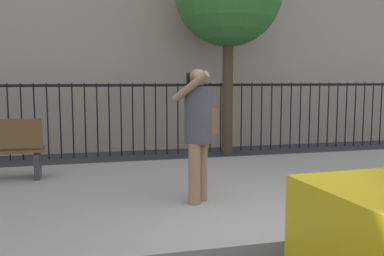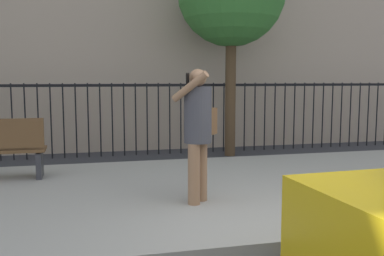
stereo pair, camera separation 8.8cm
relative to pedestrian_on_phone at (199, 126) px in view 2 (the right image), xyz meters
name	(u,v)px [view 2 (the right image)]	position (x,y,z in m)	size (l,w,h in m)	color
ground_plane	(322,253)	(0.86, -1.50, -1.11)	(60.00, 60.00, 0.00)	#333338
sidewalk	(243,189)	(0.86, 0.70, -1.04)	(28.00, 4.40, 0.15)	#9E9B93
iron_fence	(186,109)	(0.86, 4.40, -0.09)	(12.03, 0.04, 1.60)	black
pedestrian_on_phone	(199,126)	(0.00, 0.00, 0.00)	(0.67, 0.70, 1.66)	#936B4C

